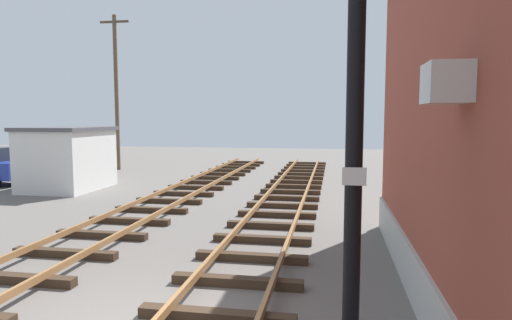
% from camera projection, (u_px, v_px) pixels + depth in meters
% --- Properties ---
extents(signal_mast, '(0.36, 0.40, 5.78)m').
position_uv_depth(signal_mast, '(356.00, 73.00, 4.44)').
color(signal_mast, black).
rests_on(signal_mast, ground).
extents(control_hut, '(3.00, 3.80, 2.76)m').
position_uv_depth(control_hut, '(67.00, 158.00, 19.46)').
color(control_hut, silver).
rests_on(control_hut, ground).
extents(parked_car_red, '(4.20, 2.04, 1.76)m').
position_uv_depth(parked_car_red, '(48.00, 151.00, 29.74)').
color(parked_car_red, red).
rests_on(parked_car_red, ground).
extents(utility_pole_far, '(1.80, 0.24, 9.24)m').
position_uv_depth(utility_pole_far, '(116.00, 90.00, 26.54)').
color(utility_pole_far, brown).
rests_on(utility_pole_far, ground).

